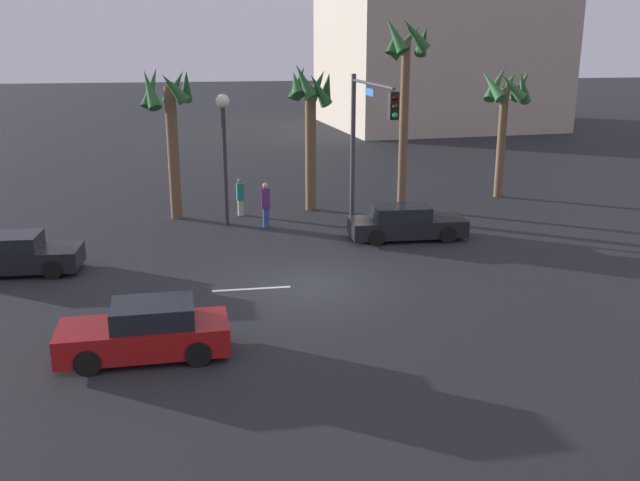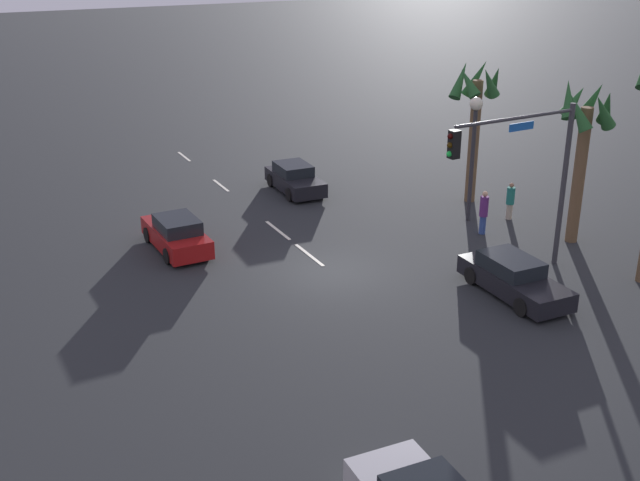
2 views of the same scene
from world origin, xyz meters
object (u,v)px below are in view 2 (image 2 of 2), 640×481
at_px(car_0, 513,278).
at_px(streetlamp, 474,134).
at_px(pedestrian_1, 484,211).
at_px(car_2, 177,234).
at_px(pedestrian_0, 510,200).
at_px(palm_tree_1, 584,129).
at_px(palm_tree_0, 476,103).
at_px(traffic_signal, 528,163).
at_px(car_3, 295,179).

relative_size(car_0, streetlamp, 0.83).
bearing_deg(pedestrian_1, car_2, -108.82).
bearing_deg(pedestrian_0, pedestrian_1, -67.01).
bearing_deg(palm_tree_1, palm_tree_0, -174.90).
bearing_deg(streetlamp, traffic_signal, -18.59).
distance_m(car_3, palm_tree_0, 9.37).
distance_m(palm_tree_0, palm_tree_1, 6.21).
height_order(car_0, pedestrian_1, pedestrian_1).
distance_m(car_2, traffic_signal, 13.84).
xyz_separation_m(car_2, palm_tree_0, (0.26, 14.27, 4.02)).
relative_size(traffic_signal, pedestrian_0, 3.73).
relative_size(traffic_signal, palm_tree_0, 0.95).
bearing_deg(palm_tree_0, pedestrian_1, -29.68).
distance_m(car_3, pedestrian_0, 10.45).
height_order(car_0, traffic_signal, traffic_signal).
bearing_deg(car_2, palm_tree_0, 88.94).
xyz_separation_m(car_0, palm_tree_1, (-2.93, 5.49, 4.11)).
xyz_separation_m(car_0, car_2, (-9.37, -9.33, 0.03)).
relative_size(streetlamp, pedestrian_0, 3.28).
bearing_deg(traffic_signal, palm_tree_1, 110.71).
bearing_deg(car_0, car_2, -135.13).
xyz_separation_m(car_3, palm_tree_1, (11.18, 7.38, 4.11)).
bearing_deg(pedestrian_1, streetlamp, 163.89).
distance_m(car_0, pedestrian_0, 7.93).
xyz_separation_m(pedestrian_1, palm_tree_0, (-3.85, 2.19, 3.67)).
relative_size(car_3, pedestrian_0, 2.44).
bearing_deg(palm_tree_1, car_0, -61.93).
distance_m(car_0, palm_tree_1, 7.45).
distance_m(car_0, traffic_signal, 4.12).
xyz_separation_m(streetlamp, pedestrian_0, (0.68, 1.73, -3.02)).
distance_m(car_0, pedestrian_1, 5.94).
bearing_deg(pedestrian_0, car_3, -139.18).
height_order(car_0, streetlamp, streetlamp).
xyz_separation_m(car_2, car_3, (-4.73, 7.44, -0.03)).
height_order(car_2, palm_tree_1, palm_tree_1).
bearing_deg(palm_tree_1, pedestrian_0, -170.52).
relative_size(car_0, pedestrian_0, 2.73).
bearing_deg(car_0, traffic_signal, 135.22).
height_order(pedestrian_0, palm_tree_1, palm_tree_1).
height_order(pedestrian_1, palm_tree_1, palm_tree_1).
height_order(pedestrian_0, pedestrian_1, pedestrian_1).
distance_m(car_0, palm_tree_0, 11.12).
height_order(streetlamp, pedestrian_0, streetlamp).
distance_m(car_2, pedestrian_1, 12.76).
height_order(streetlamp, pedestrian_1, streetlamp).
bearing_deg(car_2, streetlamp, 78.74).
bearing_deg(streetlamp, palm_tree_0, 142.28).
xyz_separation_m(car_2, traffic_signal, (8.01, 10.68, 3.62)).
height_order(car_3, pedestrian_0, pedestrian_0).
bearing_deg(pedestrian_0, palm_tree_0, -179.88).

